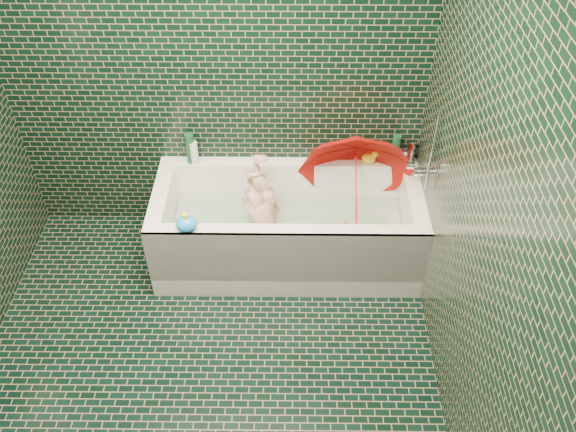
{
  "coord_description": "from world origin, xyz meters",
  "views": [
    {
      "loc": [
        0.48,
        -1.87,
        3.01
      ],
      "look_at": [
        0.45,
        0.82,
        0.54
      ],
      "focal_mm": 38.0,
      "sensor_mm": 36.0,
      "label": 1
    }
  ],
  "objects_px": {
    "child": "(266,222)",
    "umbrella": "(356,186)",
    "bathtub": "(288,234)",
    "bath_toy": "(186,224)",
    "rubber_duck": "(370,158)"
  },
  "relations": [
    {
      "from": "bathtub",
      "to": "child",
      "type": "xyz_separation_m",
      "value": [
        -0.14,
        0.01,
        0.1
      ]
    },
    {
      "from": "child",
      "to": "rubber_duck",
      "type": "height_order",
      "value": "rubber_duck"
    },
    {
      "from": "umbrella",
      "to": "rubber_duck",
      "type": "distance_m",
      "value": 0.27
    },
    {
      "from": "child",
      "to": "rubber_duck",
      "type": "distance_m",
      "value": 0.8
    },
    {
      "from": "umbrella",
      "to": "bath_toy",
      "type": "bearing_deg",
      "value": -145.02
    },
    {
      "from": "umbrella",
      "to": "bathtub",
      "type": "bearing_deg",
      "value": -155.41
    },
    {
      "from": "child",
      "to": "umbrella",
      "type": "distance_m",
      "value": 0.63
    },
    {
      "from": "rubber_duck",
      "to": "bath_toy",
      "type": "relative_size",
      "value": 0.8
    },
    {
      "from": "bathtub",
      "to": "umbrella",
      "type": "xyz_separation_m",
      "value": [
        0.43,
        0.09,
        0.35
      ]
    },
    {
      "from": "child",
      "to": "bath_toy",
      "type": "height_order",
      "value": "bath_toy"
    },
    {
      "from": "rubber_duck",
      "to": "umbrella",
      "type": "bearing_deg",
      "value": -102.92
    },
    {
      "from": "bathtub",
      "to": "bath_toy",
      "type": "distance_m",
      "value": 0.77
    },
    {
      "from": "bathtub",
      "to": "bath_toy",
      "type": "bearing_deg",
      "value": -151.21
    },
    {
      "from": "bathtub",
      "to": "child",
      "type": "bearing_deg",
      "value": 175.04
    },
    {
      "from": "bathtub",
      "to": "rubber_duck",
      "type": "height_order",
      "value": "rubber_duck"
    }
  ]
}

